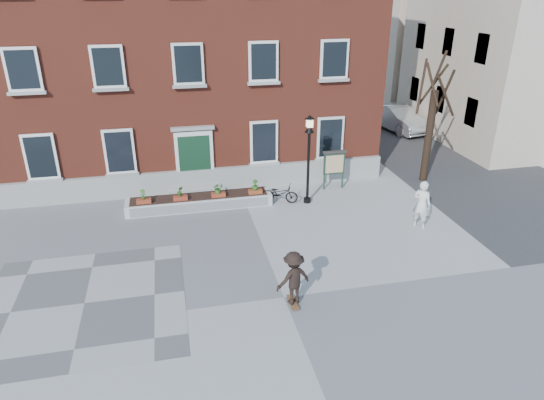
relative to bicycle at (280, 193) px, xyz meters
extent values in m
plane|color=#99999C|center=(-1.50, -6.96, -0.42)|extent=(100.00, 100.00, 0.00)
cube|color=#535355|center=(-7.50, -5.96, -0.42)|extent=(6.00, 6.00, 0.01)
imported|color=black|center=(0.00, 0.00, 0.00)|extent=(1.71, 1.11, 0.85)
imported|color=silver|center=(10.13, 9.51, 0.38)|extent=(2.60, 5.10, 1.60)
imported|color=silver|center=(4.87, -3.52, 0.56)|extent=(0.81, 0.86, 1.97)
cube|color=maroon|center=(-3.50, 7.04, 5.58)|extent=(18.00, 10.00, 12.00)
cube|color=#989893|center=(-3.50, 1.92, 0.13)|extent=(18.00, 0.24, 1.10)
cube|color=gray|center=(-3.50, 1.79, -0.32)|extent=(2.60, 0.80, 0.20)
cube|color=gray|center=(-3.50, 1.94, -0.12)|extent=(2.20, 0.50, 0.20)
cube|color=silver|center=(-3.50, 1.96, 1.23)|extent=(1.70, 0.12, 2.50)
cube|color=#12321E|center=(-3.50, 1.91, 1.13)|extent=(1.40, 0.06, 2.30)
cube|color=gray|center=(-3.50, 1.92, 2.63)|extent=(1.90, 0.25, 0.15)
cube|color=white|center=(-9.90, 1.94, 1.78)|extent=(1.30, 0.10, 2.00)
cube|color=black|center=(-9.90, 1.89, 1.78)|extent=(1.08, 0.04, 1.78)
cube|color=#A2A19D|center=(-9.90, 1.88, 0.72)|extent=(1.44, 0.20, 0.12)
cube|color=white|center=(-9.90, 1.94, 5.38)|extent=(1.30, 0.10, 1.70)
cube|color=black|center=(-9.90, 1.89, 5.38)|extent=(1.08, 0.04, 1.48)
cube|color=#ADADA7|center=(-9.90, 1.88, 4.47)|extent=(1.44, 0.20, 0.12)
cube|color=silver|center=(-6.70, 1.94, 1.78)|extent=(1.30, 0.10, 2.00)
cube|color=black|center=(-6.70, 1.89, 1.78)|extent=(1.08, 0.04, 1.78)
cube|color=gray|center=(-6.70, 1.88, 0.72)|extent=(1.44, 0.20, 0.12)
cube|color=white|center=(-6.70, 1.94, 5.38)|extent=(1.30, 0.10, 1.70)
cube|color=black|center=(-6.70, 1.89, 5.38)|extent=(1.08, 0.04, 1.48)
cube|color=gray|center=(-6.70, 1.88, 4.47)|extent=(1.44, 0.20, 0.12)
cube|color=silver|center=(-3.50, 1.94, 5.38)|extent=(1.30, 0.10, 1.70)
cube|color=black|center=(-3.50, 1.89, 5.38)|extent=(1.08, 0.04, 1.48)
cube|color=gray|center=(-3.50, 1.88, 4.47)|extent=(1.44, 0.20, 0.12)
cube|color=white|center=(-0.30, 1.94, 1.78)|extent=(1.30, 0.10, 2.00)
cube|color=black|center=(-0.30, 1.89, 1.78)|extent=(1.08, 0.04, 1.78)
cube|color=#ABACA6|center=(-0.30, 1.88, 0.72)|extent=(1.44, 0.20, 0.12)
cube|color=white|center=(-0.30, 1.94, 5.38)|extent=(1.30, 0.10, 1.70)
cube|color=black|center=(-0.30, 1.89, 5.38)|extent=(1.08, 0.04, 1.48)
cube|color=#AAAAA5|center=(-0.30, 1.88, 4.47)|extent=(1.44, 0.20, 0.12)
cube|color=silver|center=(2.90, 1.94, 1.78)|extent=(1.30, 0.10, 2.00)
cube|color=black|center=(2.90, 1.89, 1.78)|extent=(1.08, 0.04, 1.78)
cube|color=#A7A7A2|center=(2.90, 1.88, 0.72)|extent=(1.44, 0.20, 0.12)
cube|color=white|center=(2.90, 1.94, 5.38)|extent=(1.30, 0.10, 1.70)
cube|color=black|center=(2.90, 1.89, 5.38)|extent=(1.08, 0.04, 1.48)
cube|color=#999894|center=(2.90, 1.88, 4.47)|extent=(1.44, 0.20, 0.12)
cube|color=silver|center=(-3.50, 0.24, -0.17)|extent=(6.20, 1.10, 0.50)
cube|color=#B9B9B9|center=(-3.50, -0.32, -0.17)|extent=(5.80, 0.02, 0.40)
cube|color=black|center=(-3.50, 0.24, 0.08)|extent=(5.80, 0.90, 0.06)
cube|color=maroon|center=(-5.80, -0.01, 0.18)|extent=(0.60, 0.25, 0.20)
imported|color=#316B20|center=(-5.80, -0.01, 0.50)|extent=(0.24, 0.24, 0.45)
cube|color=maroon|center=(-4.30, -0.01, 0.18)|extent=(0.60, 0.25, 0.20)
imported|color=#2F5D1C|center=(-4.30, -0.01, 0.50)|extent=(0.25, 0.25, 0.45)
cube|color=maroon|center=(-2.70, -0.01, 0.18)|extent=(0.60, 0.25, 0.20)
imported|color=#296B20|center=(-2.70, -0.01, 0.50)|extent=(0.40, 0.40, 0.45)
cube|color=brown|center=(-1.10, -0.01, 0.18)|extent=(0.60, 0.25, 0.20)
imported|color=#25651E|center=(-1.10, -0.01, 0.50)|extent=(0.25, 0.25, 0.45)
cylinder|color=black|center=(7.50, 1.04, 1.78)|extent=(0.36, 0.36, 4.40)
cylinder|color=black|center=(8.01, 1.04, 3.86)|extent=(0.12, 1.12, 2.23)
cylinder|color=black|center=(7.67, 1.57, 4.13)|extent=(1.18, 0.49, 1.97)
cylinder|color=#301D15|center=(7.01, 1.40, 4.12)|extent=(0.88, 1.14, 2.35)
cylinder|color=#302015|center=(7.20, 0.82, 4.30)|extent=(0.60, 0.77, 1.90)
cylinder|color=#2F1F15|center=(7.70, 0.42, 3.82)|extent=(1.39, 0.55, 1.95)
cylinder|color=black|center=(7.66, 1.18, 4.95)|extent=(0.43, 0.48, 1.58)
cube|color=#3D3D40|center=(10.50, 11.04, -0.42)|extent=(8.00, 36.00, 0.01)
cube|color=beige|center=(16.50, 7.04, 6.58)|extent=(10.00, 11.00, 14.00)
cube|color=beige|center=(16.50, 19.04, 6.08)|extent=(10.00, 11.00, 13.00)
cube|color=black|center=(11.54, 3.84, 2.08)|extent=(0.08, 1.00, 1.50)
cube|color=black|center=(11.54, 7.04, 2.08)|extent=(0.08, 1.00, 1.50)
cube|color=black|center=(11.54, 10.24, 2.08)|extent=(0.08, 1.00, 1.50)
cube|color=black|center=(11.54, 3.84, 5.38)|extent=(0.08, 1.00, 1.50)
cube|color=black|center=(11.54, 7.04, 5.38)|extent=(0.08, 1.00, 1.50)
cube|color=black|center=(11.54, 10.24, 5.38)|extent=(0.08, 1.00, 1.50)
cylinder|color=black|center=(1.19, -0.27, -0.32)|extent=(0.32, 0.32, 0.20)
cylinder|color=black|center=(1.19, -0.27, 1.18)|extent=(0.12, 0.12, 3.20)
cone|color=black|center=(1.19, -0.27, 2.93)|extent=(0.40, 0.40, 0.30)
cube|color=#FFF6BB|center=(1.19, -0.27, 3.18)|extent=(0.24, 0.24, 0.34)
cone|color=black|center=(1.19, -0.27, 3.43)|extent=(0.40, 0.40, 0.16)
cylinder|color=#1B3729|center=(2.36, 0.96, 0.48)|extent=(0.08, 0.08, 1.80)
cylinder|color=#183125|center=(3.26, 0.96, 0.48)|extent=(0.08, 0.08, 1.80)
cube|color=#172E20|center=(2.81, 0.96, 0.83)|extent=(1.00, 0.10, 1.00)
cube|color=beige|center=(2.81, 0.90, 0.83)|extent=(0.85, 0.02, 0.85)
cube|color=#383230|center=(2.81, 0.96, 1.40)|extent=(1.10, 0.16, 0.10)
cube|color=brown|center=(-1.31, -7.34, -0.36)|extent=(0.22, 0.78, 0.03)
cylinder|color=black|center=(-1.40, -7.62, -0.40)|extent=(0.03, 0.05, 0.05)
cylinder|color=black|center=(-1.22, -7.62, -0.40)|extent=(0.03, 0.05, 0.05)
cylinder|color=black|center=(-1.40, -7.06, -0.40)|extent=(0.03, 0.05, 0.05)
cylinder|color=black|center=(-1.22, -7.06, -0.40)|extent=(0.03, 0.05, 0.05)
imported|color=black|center=(-1.31, -7.34, 0.51)|extent=(1.24, 0.93, 1.71)
camera|label=1|loc=(-4.53, -19.02, 8.48)|focal=32.00mm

